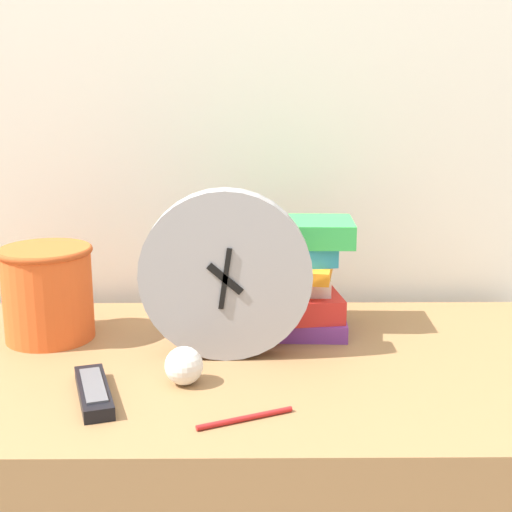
% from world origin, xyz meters
% --- Properties ---
extents(wall_back, '(6.00, 0.04, 2.40)m').
position_xyz_m(wall_back, '(0.00, 0.70, 1.20)').
color(wall_back, silver).
rests_on(wall_back, ground_plane).
extents(desk_clock, '(0.28, 0.05, 0.28)m').
position_xyz_m(desk_clock, '(0.03, 0.33, 0.85)').
color(desk_clock, '#99999E').
rests_on(desk_clock, desk).
extents(book_stack, '(0.26, 0.20, 0.21)m').
position_xyz_m(book_stack, '(0.13, 0.47, 0.81)').
color(book_stack, '#7A3899').
rests_on(book_stack, desk).
extents(basket, '(0.17, 0.17, 0.17)m').
position_xyz_m(basket, '(-0.30, 0.43, 0.80)').
color(basket, '#E05623').
rests_on(basket, desk).
extents(tv_remote, '(0.09, 0.17, 0.02)m').
position_xyz_m(tv_remote, '(-0.16, 0.17, 0.72)').
color(tv_remote, black).
rests_on(tv_remote, desk).
extents(crumpled_paper_ball, '(0.06, 0.06, 0.06)m').
position_xyz_m(crumpled_paper_ball, '(-0.04, 0.22, 0.74)').
color(crumpled_paper_ball, white).
rests_on(crumpled_paper_ball, desk).
extents(pen, '(0.13, 0.06, 0.01)m').
position_xyz_m(pen, '(0.06, 0.10, 0.71)').
color(pen, '#B21E1E').
rests_on(pen, desk).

